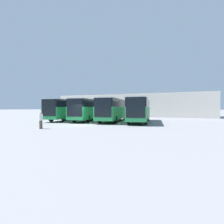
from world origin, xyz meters
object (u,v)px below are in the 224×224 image
bus_1 (114,109)px  pedestrian (41,120)px  bus_2 (91,109)px  bus_3 (69,109)px  bus_0 (140,109)px

bus_1 → pedestrian: (3.28, 11.62, -0.99)m
bus_1 → bus_2: same height
bus_2 → bus_3: 4.05m
bus_1 → pedestrian: bus_1 is taller
bus_0 → bus_2: (8.09, -0.13, 0.00)m
bus_0 → bus_2: 8.09m
bus_1 → bus_3: (8.09, 0.08, 0.00)m
pedestrian → bus_3: bearing=12.1°
bus_0 → pedestrian: size_ratio=7.10×
bus_1 → bus_2: size_ratio=1.00×
bus_0 → bus_2: size_ratio=1.00×
bus_2 → bus_3: (4.05, 0.12, 0.00)m
bus_3 → pedestrian: 12.55m
bus_1 → bus_3: size_ratio=1.00×
bus_0 → bus_1: (4.05, -0.08, 0.00)m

